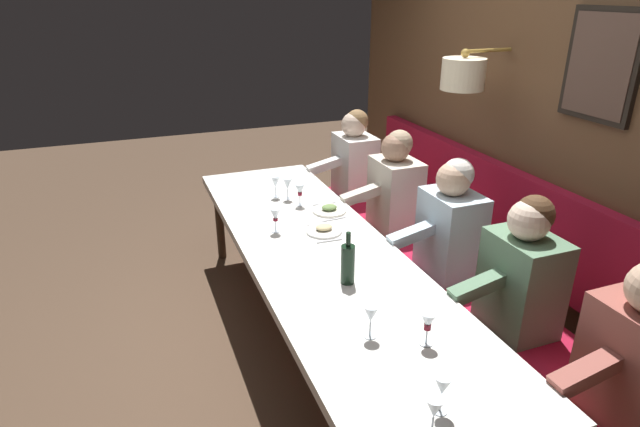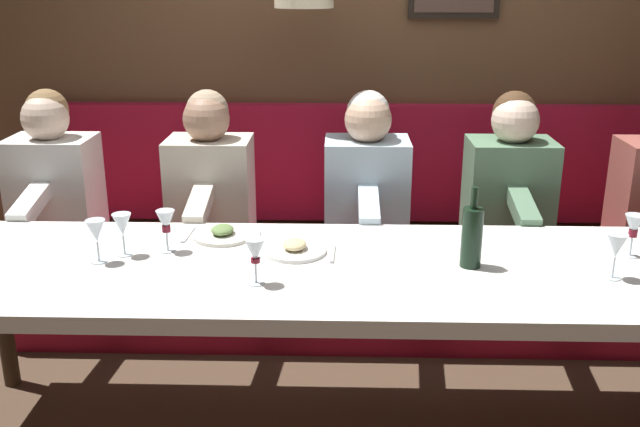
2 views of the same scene
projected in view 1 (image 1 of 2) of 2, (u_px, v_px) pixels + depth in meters
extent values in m
plane|color=#4C3828|center=(321.00, 351.00, 3.49)|extent=(12.00, 12.00, 0.00)
cube|color=silver|center=(321.00, 256.00, 3.21)|extent=(0.90, 3.30, 0.06)
cylinder|color=#352416|center=(220.00, 222.00, 4.57)|extent=(0.07, 0.07, 0.68)
cylinder|color=#352416|center=(296.00, 211.00, 4.80)|extent=(0.07, 0.07, 0.68)
cube|color=maroon|center=(440.00, 296.00, 3.69)|extent=(0.52, 3.50, 0.45)
cube|color=brown|center=(535.00, 116.00, 3.40)|extent=(0.10, 4.70, 2.90)
cube|color=maroon|center=(509.00, 214.00, 3.64)|extent=(0.10, 3.50, 0.64)
cube|color=black|center=(602.00, 65.00, 2.81)|extent=(0.04, 0.46, 0.59)
cube|color=#4C382D|center=(599.00, 66.00, 2.80)|extent=(0.01, 0.40, 0.53)
cylinder|color=#A37F38|center=(488.00, 50.00, 3.40)|extent=(0.35, 0.02, 0.02)
cylinder|color=beige|center=(463.00, 74.00, 3.40)|extent=(0.28, 0.28, 0.20)
sphere|color=#A37F38|center=(465.00, 53.00, 3.35)|extent=(0.06, 0.06, 0.06)
cube|color=#934C42|center=(636.00, 364.00, 2.26)|extent=(0.30, 0.40, 0.56)
cube|color=#934C42|center=(586.00, 373.00, 2.15)|extent=(0.33, 0.09, 0.14)
cube|color=#567A5B|center=(521.00, 283.00, 2.87)|extent=(0.30, 0.40, 0.56)
sphere|color=beige|center=(529.00, 220.00, 2.72)|extent=(0.22, 0.22, 0.22)
sphere|color=#4C331E|center=(535.00, 214.00, 2.71)|extent=(0.20, 0.20, 0.20)
cube|color=#567A5B|center=(478.00, 287.00, 2.76)|extent=(0.33, 0.09, 0.14)
cube|color=silver|center=(450.00, 233.00, 3.46)|extent=(0.30, 0.40, 0.56)
sphere|color=#D1A889|center=(454.00, 179.00, 3.30)|extent=(0.22, 0.22, 0.22)
sphere|color=silver|center=(458.00, 174.00, 3.30)|extent=(0.20, 0.20, 0.20)
cube|color=silver|center=(412.00, 235.00, 3.35)|extent=(0.33, 0.09, 0.14)
cube|color=beige|center=(395.00, 194.00, 4.11)|extent=(0.30, 0.40, 0.56)
sphere|color=#A37A60|center=(396.00, 148.00, 3.95)|extent=(0.22, 0.22, 0.22)
sphere|color=tan|center=(399.00, 143.00, 3.95)|extent=(0.20, 0.20, 0.20)
cube|color=beige|center=(362.00, 194.00, 3.99)|extent=(0.33, 0.09, 0.14)
cube|color=white|center=(355.00, 166.00, 4.76)|extent=(0.30, 0.40, 0.56)
sphere|color=beige|center=(354.00, 125.00, 4.60)|extent=(0.22, 0.22, 0.22)
sphere|color=#937047|center=(357.00, 121.00, 4.60)|extent=(0.20, 0.20, 0.20)
cube|color=white|center=(325.00, 165.00, 4.65)|extent=(0.33, 0.09, 0.14)
cylinder|color=silver|center=(329.00, 211.00, 3.76)|extent=(0.24, 0.24, 0.01)
ellipsoid|color=#668447|center=(329.00, 207.00, 3.75)|extent=(0.11, 0.09, 0.04)
cube|color=silver|center=(334.00, 219.00, 3.63)|extent=(0.17, 0.02, 0.01)
cube|color=silver|center=(324.00, 204.00, 3.89)|extent=(0.18, 0.03, 0.01)
cylinder|color=white|center=(324.00, 231.00, 3.45)|extent=(0.24, 0.24, 0.01)
ellipsoid|color=#D1BC84|center=(324.00, 227.00, 3.44)|extent=(0.11, 0.09, 0.04)
cube|color=silver|center=(329.00, 241.00, 3.32)|extent=(0.17, 0.02, 0.01)
cube|color=silver|center=(319.00, 222.00, 3.58)|extent=(0.18, 0.04, 0.01)
cylinder|color=silver|center=(432.00, 425.00, 1.87)|extent=(0.01, 0.01, 0.07)
cone|color=silver|center=(434.00, 408.00, 1.84)|extent=(0.07, 0.07, 0.08)
cylinder|color=silver|center=(370.00, 336.00, 2.42)|extent=(0.06, 0.06, 0.00)
cylinder|color=silver|center=(370.00, 329.00, 2.40)|extent=(0.01, 0.01, 0.07)
cone|color=silver|center=(371.00, 314.00, 2.37)|extent=(0.07, 0.07, 0.08)
cylinder|color=silver|center=(440.00, 410.00, 1.99)|extent=(0.06, 0.06, 0.00)
cylinder|color=silver|center=(441.00, 402.00, 1.98)|extent=(0.01, 0.01, 0.07)
cone|color=silver|center=(443.00, 386.00, 1.95)|extent=(0.07, 0.07, 0.08)
cylinder|color=silver|center=(276.00, 197.00, 4.03)|extent=(0.06, 0.06, 0.00)
cylinder|color=silver|center=(275.00, 192.00, 4.01)|extent=(0.01, 0.01, 0.07)
cone|color=silver|center=(275.00, 182.00, 3.98)|extent=(0.07, 0.07, 0.08)
cylinder|color=silver|center=(426.00, 343.00, 2.37)|extent=(0.06, 0.06, 0.00)
cylinder|color=silver|center=(427.00, 336.00, 2.35)|extent=(0.01, 0.01, 0.07)
cone|color=silver|center=(428.00, 321.00, 2.32)|extent=(0.07, 0.07, 0.08)
cylinder|color=maroon|center=(428.00, 326.00, 2.33)|extent=(0.03, 0.03, 0.03)
cylinder|color=silver|center=(300.00, 205.00, 3.87)|extent=(0.06, 0.06, 0.00)
cylinder|color=silver|center=(300.00, 200.00, 3.86)|extent=(0.01, 0.01, 0.07)
cone|color=silver|center=(300.00, 190.00, 3.83)|extent=(0.07, 0.07, 0.08)
cylinder|color=maroon|center=(300.00, 194.00, 3.84)|extent=(0.03, 0.03, 0.03)
cylinder|color=silver|center=(276.00, 231.00, 3.46)|extent=(0.06, 0.06, 0.00)
cylinder|color=silver|center=(276.00, 226.00, 3.44)|extent=(0.01, 0.01, 0.07)
cone|color=silver|center=(275.00, 215.00, 3.41)|extent=(0.07, 0.07, 0.08)
cylinder|color=maroon|center=(275.00, 220.00, 3.42)|extent=(0.03, 0.03, 0.02)
cylinder|color=silver|center=(288.00, 199.00, 3.99)|extent=(0.06, 0.06, 0.00)
cylinder|color=silver|center=(288.00, 194.00, 3.98)|extent=(0.01, 0.01, 0.07)
cone|color=silver|center=(288.00, 184.00, 3.94)|extent=(0.07, 0.07, 0.08)
cylinder|color=black|center=(348.00, 264.00, 2.82)|extent=(0.08, 0.08, 0.22)
cylinder|color=black|center=(348.00, 239.00, 2.76)|extent=(0.03, 0.03, 0.08)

